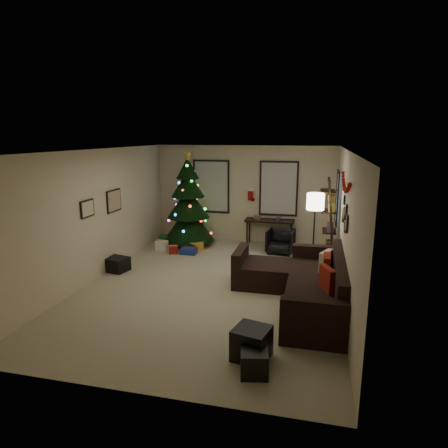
{
  "coord_description": "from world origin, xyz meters",
  "views": [
    {
      "loc": [
        1.96,
        -7.23,
        2.99
      ],
      "look_at": [
        0.1,
        0.6,
        1.15
      ],
      "focal_mm": 31.49,
      "sensor_mm": 36.0,
      "label": 1
    }
  ],
  "objects_px": {
    "sofa": "(303,285)",
    "desk": "(270,223)",
    "christmas_tree": "(188,206)",
    "bookshelf": "(330,225)",
    "desk_chair": "(281,241)"
  },
  "relations": [
    {
      "from": "christmas_tree",
      "to": "desk",
      "type": "height_order",
      "value": "christmas_tree"
    },
    {
      "from": "sofa",
      "to": "desk",
      "type": "bearing_deg",
      "value": 106.44
    },
    {
      "from": "sofa",
      "to": "desk",
      "type": "relative_size",
      "value": 2.27
    },
    {
      "from": "christmas_tree",
      "to": "bookshelf",
      "type": "height_order",
      "value": "christmas_tree"
    },
    {
      "from": "desk",
      "to": "bookshelf",
      "type": "bearing_deg",
      "value": -44.12
    },
    {
      "from": "bookshelf",
      "to": "christmas_tree",
      "type": "bearing_deg",
      "value": 164.1
    },
    {
      "from": "christmas_tree",
      "to": "desk_chair",
      "type": "relative_size",
      "value": 4.12
    },
    {
      "from": "christmas_tree",
      "to": "sofa",
      "type": "bearing_deg",
      "value": -44.01
    },
    {
      "from": "desk_chair",
      "to": "sofa",
      "type": "bearing_deg",
      "value": -71.38
    },
    {
      "from": "christmas_tree",
      "to": "desk",
      "type": "xyz_separation_m",
      "value": [
        2.18,
        0.43,
        -0.44
      ]
    },
    {
      "from": "desk",
      "to": "bookshelf",
      "type": "xyz_separation_m",
      "value": [
        1.54,
        -1.49,
        0.36
      ]
    },
    {
      "from": "desk",
      "to": "bookshelf",
      "type": "relative_size",
      "value": 0.65
    },
    {
      "from": "desk",
      "to": "christmas_tree",
      "type": "bearing_deg",
      "value": -168.73
    },
    {
      "from": "desk_chair",
      "to": "bookshelf",
      "type": "xyz_separation_m",
      "value": [
        1.17,
        -0.84,
        0.68
      ]
    },
    {
      "from": "sofa",
      "to": "desk",
      "type": "distance_m",
      "value": 3.72
    }
  ]
}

